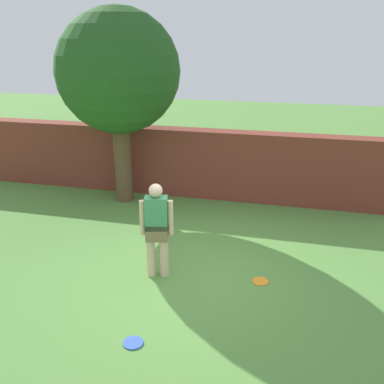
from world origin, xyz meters
TOP-DOWN VIEW (x-y plane):
  - ground_plane at (0.00, 0.00)m, footprint 40.00×40.00m
  - brick_wall at (-1.50, 3.77)m, footprint 10.91×0.50m
  - tree at (-2.35, 3.01)m, footprint 2.76×2.76m
  - person at (-0.45, -0.19)m, footprint 0.53×0.30m
  - frisbee_blue at (-0.22, -1.93)m, footprint 0.27×0.27m
  - frisbee_orange at (1.25, 0.02)m, footprint 0.27×0.27m

SIDE VIEW (x-z plane):
  - ground_plane at x=0.00m, z-range 0.00..0.00m
  - frisbee_blue at x=-0.22m, z-range 0.00..0.02m
  - frisbee_orange at x=1.25m, z-range 0.00..0.02m
  - brick_wall at x=-1.50m, z-range 0.00..1.66m
  - person at x=-0.45m, z-range 0.09..1.71m
  - tree at x=-2.35m, z-range 0.80..5.21m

